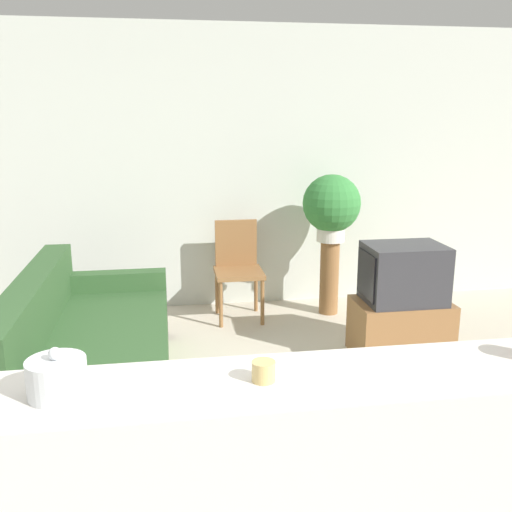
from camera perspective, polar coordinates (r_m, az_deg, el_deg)
wall_back at (r=5.57m, az=-7.53°, el=8.46°), size 9.00×0.06×2.70m
couch at (r=4.09m, az=-16.39°, el=-9.49°), size 0.97×2.08×0.84m
tv_stand at (r=4.71m, az=14.23°, el=-6.99°), size 0.75×0.47×0.45m
television at (r=4.57m, az=14.50°, el=-1.70°), size 0.61×0.45×0.46m
wooden_chair at (r=5.34m, az=-1.84°, el=-0.84°), size 0.44×0.44×0.91m
plant_stand at (r=5.51m, az=7.33°, el=-2.12°), size 0.18×0.18×0.71m
potted_plant at (r=5.36m, az=7.57°, el=5.06°), size 0.54×0.54×0.63m
foreground_counter at (r=2.25m, az=-3.62°, el=-24.04°), size 2.97×0.44×1.00m
decorative_bowl at (r=1.98m, az=-19.29°, el=-11.39°), size 0.19×0.19×0.17m
candle_jar at (r=1.98m, az=0.76°, el=-11.44°), size 0.08×0.08×0.07m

